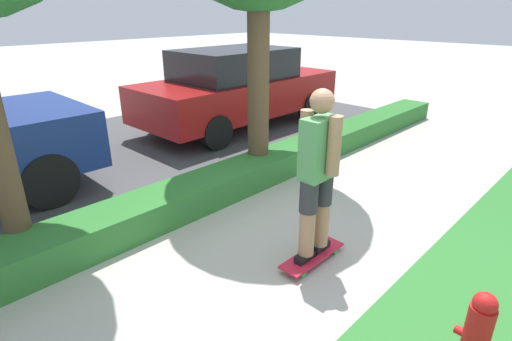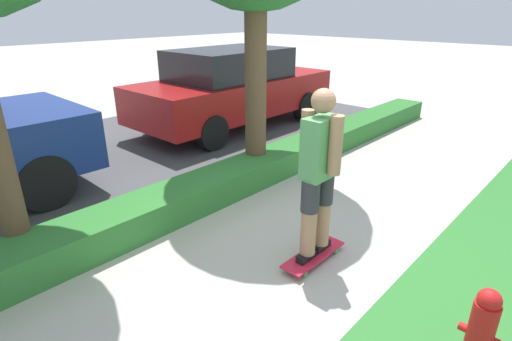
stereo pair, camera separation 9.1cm
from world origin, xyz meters
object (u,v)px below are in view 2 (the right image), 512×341
object	(u,v)px
skateboard	(314,255)
skater_person	(319,172)
parked_car_middle	(233,88)
fire_hydrant	(480,336)

from	to	relation	value
skateboard	skater_person	distance (m)	0.91
parked_car_middle	skateboard	bearing A→B (deg)	-125.67
skater_person	parked_car_middle	world-z (taller)	skater_person
skater_person	parked_car_middle	xyz separation A→B (m)	(2.99, 4.23, -0.14)
skater_person	parked_car_middle	distance (m)	5.19
skateboard	skater_person	world-z (taller)	skater_person
skateboard	fire_hydrant	size ratio (longest dim) A/B	1.07
fire_hydrant	skateboard	bearing A→B (deg)	75.60
parked_car_middle	skater_person	bearing A→B (deg)	-125.67
fire_hydrant	skater_person	bearing A→B (deg)	75.60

